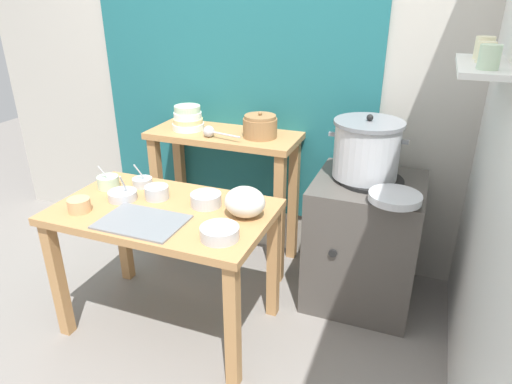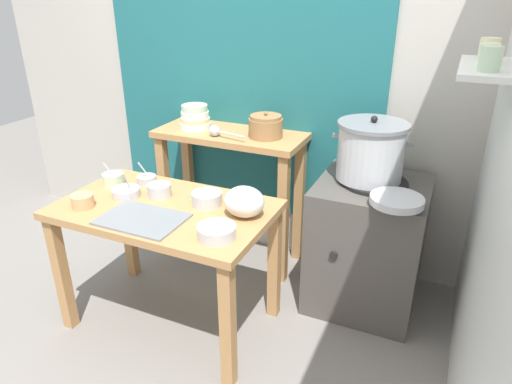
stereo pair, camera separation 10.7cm
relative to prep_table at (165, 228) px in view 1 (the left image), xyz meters
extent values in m
plane|color=gray|center=(0.11, -0.07, -0.61)|extent=(9.00, 9.00, 0.00)
cube|color=#B2ADA3|center=(0.21, 1.03, 0.69)|extent=(4.40, 0.10, 2.60)
cube|color=#1E6066|center=(-0.04, 0.97, 0.74)|extent=(1.90, 0.02, 2.10)
cube|color=silver|center=(1.36, 0.33, 0.84)|extent=(0.20, 0.56, 0.02)
cylinder|color=#B7D1AD|center=(1.36, 0.16, 0.90)|extent=(0.08, 0.08, 0.09)
cylinder|color=beige|center=(1.36, 0.34, 0.89)|extent=(0.07, 0.07, 0.08)
cylinder|color=beige|center=(1.36, 0.45, 0.90)|extent=(0.08, 0.08, 0.09)
cube|color=#B27F4C|center=(0.00, 0.00, 0.09)|extent=(1.10, 0.66, 0.04)
cube|color=#B27F4C|center=(-0.50, -0.28, -0.27)|extent=(0.06, 0.06, 0.68)
cube|color=#B27F4C|center=(0.50, -0.28, -0.27)|extent=(0.06, 0.06, 0.68)
cube|color=#B27F4C|center=(-0.50, 0.28, -0.27)|extent=(0.06, 0.06, 0.68)
cube|color=#B27F4C|center=(0.50, 0.28, -0.27)|extent=(0.06, 0.06, 0.68)
cube|color=#B27F4C|center=(-0.01, 0.76, 0.27)|extent=(0.96, 0.40, 0.04)
cube|color=#B27F4C|center=(-0.44, 0.61, -0.18)|extent=(0.06, 0.06, 0.86)
cube|color=#B27F4C|center=(0.42, 0.61, -0.18)|extent=(0.06, 0.06, 0.86)
cube|color=#B27F4C|center=(-0.44, 0.91, -0.18)|extent=(0.06, 0.06, 0.86)
cube|color=#B27F4C|center=(0.42, 0.91, -0.18)|extent=(0.06, 0.06, 0.86)
cube|color=#4C4742|center=(0.94, 0.63, -0.23)|extent=(0.60, 0.60, 0.76)
cylinder|color=black|center=(0.94, 0.63, 0.16)|extent=(0.36, 0.36, 0.02)
cylinder|color=black|center=(0.82, 0.33, -0.16)|extent=(0.04, 0.02, 0.04)
cylinder|color=#B7BABF|center=(0.90, 0.65, 0.32)|extent=(0.35, 0.35, 0.29)
cylinder|color=slate|center=(0.90, 0.65, 0.48)|extent=(0.38, 0.38, 0.02)
sphere|color=black|center=(0.90, 0.65, 0.50)|extent=(0.04, 0.04, 0.04)
cube|color=slate|center=(0.70, 0.65, 0.39)|extent=(0.04, 0.02, 0.02)
cube|color=slate|center=(1.09, 0.65, 0.39)|extent=(0.04, 0.02, 0.02)
cylinder|color=olive|center=(0.24, 0.76, 0.35)|extent=(0.21, 0.21, 0.12)
cylinder|color=olive|center=(0.24, 0.76, 0.42)|extent=(0.19, 0.19, 0.02)
sphere|color=olive|center=(0.24, 0.76, 0.44)|extent=(0.02, 0.02, 0.02)
cylinder|color=silver|center=(-0.25, 0.75, 0.31)|extent=(0.20, 0.20, 0.04)
cylinder|color=#E5C684|center=(-0.25, 0.75, 0.35)|extent=(0.19, 0.19, 0.03)
cylinder|color=silver|center=(-0.25, 0.75, 0.38)|extent=(0.18, 0.18, 0.04)
cylinder|color=#B7D1AD|center=(-0.25, 0.75, 0.42)|extent=(0.17, 0.17, 0.04)
sphere|color=#B7BABF|center=(-0.06, 0.65, 0.33)|extent=(0.07, 0.07, 0.07)
cylinder|color=#B7BABF|center=(0.08, 0.62, 0.33)|extent=(0.19, 0.05, 0.01)
cube|color=slate|center=(-0.01, -0.17, 0.12)|extent=(0.40, 0.28, 0.01)
ellipsoid|color=silver|center=(0.42, 0.07, 0.19)|extent=(0.20, 0.18, 0.15)
cylinder|color=#B7BABF|center=(1.09, 0.38, 0.19)|extent=(0.26, 0.26, 0.04)
cylinder|color=#B7BABF|center=(-0.09, 0.09, 0.14)|extent=(0.13, 0.13, 0.07)
cylinder|color=beige|center=(-0.09, 0.09, 0.17)|extent=(0.11, 0.11, 0.01)
cylinder|color=#B7D1AD|center=(-0.42, 0.12, 0.14)|extent=(0.12, 0.12, 0.07)
cylinder|color=#BFB28C|center=(-0.42, 0.12, 0.17)|extent=(0.10, 0.10, 0.01)
cylinder|color=#B7BABF|center=(-0.41, 0.10, 0.18)|extent=(0.08, 0.05, 0.14)
cylinder|color=#B7BABF|center=(0.19, 0.11, 0.14)|extent=(0.16, 0.16, 0.06)
cylinder|color=beige|center=(0.19, 0.11, 0.17)|extent=(0.13, 0.13, 0.01)
cylinder|color=tan|center=(-0.37, -0.18, 0.14)|extent=(0.11, 0.11, 0.07)
cylinder|color=#337238|center=(-0.37, -0.18, 0.17)|extent=(0.09, 0.09, 0.01)
cylinder|color=#B7BABF|center=(0.40, -0.17, 0.14)|extent=(0.18, 0.18, 0.06)
cylinder|color=#BFB28C|center=(0.40, -0.17, 0.16)|extent=(0.15, 0.15, 0.01)
cylinder|color=#B7BABF|center=(-0.25, 0.02, 0.13)|extent=(0.15, 0.15, 0.05)
cylinder|color=#BFB28C|center=(-0.25, 0.02, 0.15)|extent=(0.13, 0.13, 0.01)
cylinder|color=#B7BABF|center=(-0.23, 0.02, 0.19)|extent=(0.02, 0.08, 0.15)
cylinder|color=#B7BABF|center=(-0.26, 0.20, 0.13)|extent=(0.11, 0.11, 0.05)
cylinder|color=#337238|center=(-0.26, 0.20, 0.15)|extent=(0.09, 0.09, 0.01)
cylinder|color=#B7BABF|center=(-0.25, 0.19, 0.18)|extent=(0.07, 0.06, 0.14)
camera|label=1|loc=(1.18, -1.75, 1.13)|focal=31.96mm
camera|label=2|loc=(1.28, -1.71, 1.13)|focal=31.96mm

